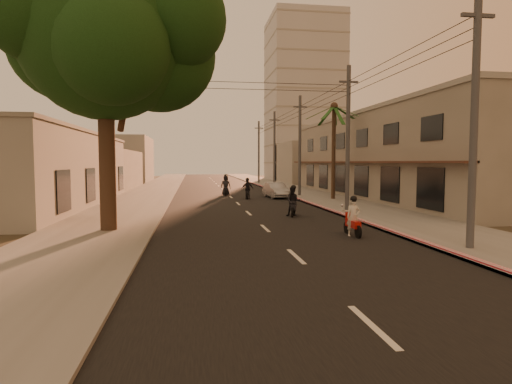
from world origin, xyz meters
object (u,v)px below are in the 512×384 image
palm_tree (334,112)px  scooter_far_a (226,186)px  scooter_mid_b (247,189)px  scooter_red (353,219)px  parked_car (276,190)px  broadleaf_tree (114,37)px  scooter_mid_a (293,202)px

palm_tree → scooter_far_a: palm_tree is taller
scooter_mid_b → scooter_far_a: 4.21m
scooter_red → scooter_far_a: (-3.58, 22.52, 0.14)m
parked_car → scooter_far_a: bearing=136.7°
parked_car → broadleaf_tree: bearing=-127.1°
scooter_mid_a → parked_car: bearing=101.1°
palm_tree → scooter_mid_b: bearing=163.3°
scooter_mid_a → scooter_mid_b: bearing=113.2°
palm_tree → scooter_red: 18.37m
broadleaf_tree → scooter_mid_a: bearing=24.6°
scooter_red → scooter_mid_a: size_ratio=0.96×
palm_tree → scooter_mid_a: bearing=-120.1°
parked_car → scooter_mid_a: bearing=-101.5°
scooter_mid_b → parked_car: bearing=22.0°
scooter_mid_b → scooter_far_a: size_ratio=0.90×
scooter_far_a → scooter_mid_b: bearing=-65.2°
parked_car → scooter_red: bearing=-96.5°
scooter_red → scooter_mid_b: bearing=95.2°
scooter_mid_a → scooter_far_a: bearing=117.3°
palm_tree → scooter_mid_a: palm_tree is taller
broadleaf_tree → scooter_mid_a: 12.47m
broadleaf_tree → scooter_red: (9.89, -2.70, -7.73)m
palm_tree → scooter_red: bearing=-105.9°
broadleaf_tree → scooter_mid_b: broadleaf_tree is taller
scooter_red → broadleaf_tree: bearing=163.6°
scooter_red → scooter_mid_a: 6.86m
scooter_red → scooter_far_a: size_ratio=0.86×
scooter_mid_b → scooter_far_a: bearing=118.2°
broadleaf_tree → parked_car: broadleaf_tree is taller
scooter_red → scooter_mid_a: scooter_mid_a is taller
scooter_far_a → palm_tree: bearing=-32.0°
broadleaf_tree → scooter_mid_b: bearing=63.8°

